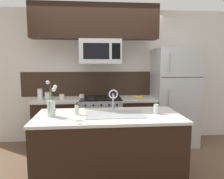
# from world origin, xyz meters

# --- Properties ---
(ground_plane) EXTENTS (10.00, 10.00, 0.00)m
(ground_plane) POSITION_xyz_m (0.00, 0.00, 0.00)
(ground_plane) COLOR brown
(rear_partition) EXTENTS (5.20, 0.10, 2.60)m
(rear_partition) POSITION_xyz_m (0.30, 1.28, 1.30)
(rear_partition) COLOR silver
(rear_partition) RESTS_ON ground
(splash_band) EXTENTS (3.06, 0.01, 0.48)m
(splash_band) POSITION_xyz_m (0.00, 1.22, 1.15)
(splash_band) COLOR #332319
(splash_band) RESTS_ON rear_partition
(back_counter_left) EXTENTS (0.86, 0.65, 0.91)m
(back_counter_left) POSITION_xyz_m (-0.79, 0.90, 0.46)
(back_counter_left) COLOR black
(back_counter_left) RESTS_ON ground
(back_counter_right) EXTENTS (0.68, 0.65, 0.91)m
(back_counter_right) POSITION_xyz_m (0.70, 0.90, 0.46)
(back_counter_right) COLOR black
(back_counter_right) RESTS_ON ground
(stove_range) EXTENTS (0.76, 0.64, 0.93)m
(stove_range) POSITION_xyz_m (0.00, 0.90, 0.46)
(stove_range) COLOR #B7BABF
(stove_range) RESTS_ON ground
(microwave) EXTENTS (0.74, 0.40, 0.43)m
(microwave) POSITION_xyz_m (0.00, 0.88, 1.77)
(microwave) COLOR #B7BABF
(upper_cabinet_band) EXTENTS (2.23, 0.34, 0.60)m
(upper_cabinet_band) POSITION_xyz_m (-0.09, 0.85, 2.29)
(upper_cabinet_band) COLOR black
(refrigerator) EXTENTS (0.80, 0.74, 1.84)m
(refrigerator) POSITION_xyz_m (1.42, 0.92, 0.92)
(refrigerator) COLOR #B7BABF
(refrigerator) RESTS_ON ground
(storage_jar_tall) EXTENTS (0.09, 0.09, 0.19)m
(storage_jar_tall) POSITION_xyz_m (-1.11, 0.93, 1.01)
(storage_jar_tall) COLOR silver
(storage_jar_tall) RESTS_ON back_counter_left
(storage_jar_medium) EXTENTS (0.11, 0.11, 0.15)m
(storage_jar_medium) POSITION_xyz_m (-0.96, 0.91, 0.98)
(storage_jar_medium) COLOR silver
(storage_jar_medium) RESTS_ON back_counter_left
(storage_jar_short) EXTENTS (0.09, 0.09, 0.10)m
(storage_jar_short) POSITION_xyz_m (-0.71, 0.89, 0.96)
(storage_jar_short) COLOR silver
(storage_jar_short) RESTS_ON back_counter_left
(storage_jar_squat) EXTENTS (0.10, 0.10, 0.10)m
(storage_jar_squat) POSITION_xyz_m (-0.35, 0.92, 0.96)
(storage_jar_squat) COLOR silver
(storage_jar_squat) RESTS_ON back_counter_left
(banana_bunch) EXTENTS (0.19, 0.12, 0.07)m
(banana_bunch) POSITION_xyz_m (0.71, 0.84, 0.93)
(banana_bunch) COLOR yellow
(banana_bunch) RESTS_ON back_counter_right
(island_counter) EXTENTS (1.90, 0.89, 0.91)m
(island_counter) POSITION_xyz_m (0.05, -0.35, 0.46)
(island_counter) COLOR black
(island_counter) RESTS_ON ground
(kitchen_sink) EXTENTS (0.76, 0.44, 0.16)m
(kitchen_sink) POSITION_xyz_m (0.14, -0.35, 0.84)
(kitchen_sink) COLOR #ADAFB5
(kitchen_sink) RESTS_ON island_counter
(sink_faucet) EXTENTS (0.14, 0.14, 0.31)m
(sink_faucet) POSITION_xyz_m (0.14, -0.13, 1.11)
(sink_faucet) COLOR #B7BABF
(sink_faucet) RESTS_ON island_counter
(dish_soap_bottle) EXTENTS (0.06, 0.05, 0.16)m
(dish_soap_bottle) POSITION_xyz_m (-0.36, -0.30, 0.98)
(dish_soap_bottle) COLOR beige
(dish_soap_bottle) RESTS_ON island_counter
(drinking_glass) EXTENTS (0.07, 0.07, 0.13)m
(drinking_glass) POSITION_xyz_m (0.69, -0.35, 0.97)
(drinking_glass) COLOR silver
(drinking_glass) RESTS_ON island_counter
(flower_vase) EXTENTS (0.13, 0.17, 0.47)m
(flower_vase) POSITION_xyz_m (-0.67, -0.37, 1.03)
(flower_vase) COLOR silver
(flower_vase) RESTS_ON island_counter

